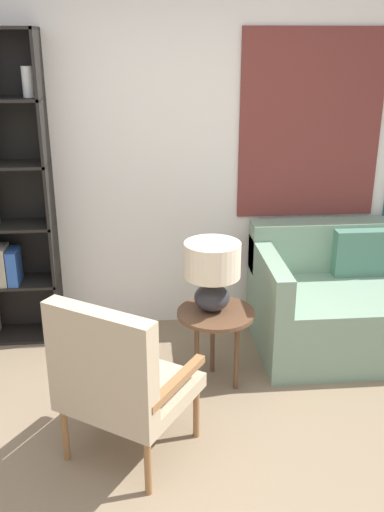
% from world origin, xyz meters
% --- Properties ---
extents(wall_back, '(6.40, 0.08, 2.70)m').
position_xyz_m(wall_back, '(0.08, 2.03, 1.36)').
color(wall_back, white).
rests_on(wall_back, ground_plane).
extents(armchair, '(0.80, 0.80, 0.92)m').
position_xyz_m(armchair, '(-0.33, 0.42, 0.51)').
color(armchair, olive).
rests_on(armchair, ground_plane).
extents(side_table, '(0.48, 0.48, 0.51)m').
position_xyz_m(side_table, '(0.24, 1.10, 0.45)').
color(side_table, brown).
rests_on(side_table, ground_plane).
extents(table_lamp, '(0.34, 0.34, 0.44)m').
position_xyz_m(table_lamp, '(0.22, 1.12, 0.78)').
color(table_lamp, '#2D2D33').
rests_on(table_lamp, side_table).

